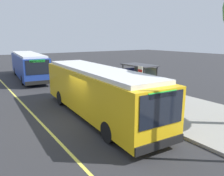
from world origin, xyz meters
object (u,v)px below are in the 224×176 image
Objects in this scene: route_sign_post at (140,82)px; transit_bus_main at (96,90)px; pedestrian_commuter at (117,83)px; waiting_bench at (139,90)px; transit_bus_second at (28,65)px.

transit_bus_main is at bearing -104.60° from route_sign_post.
route_sign_post is at bearing -13.63° from pedestrian_commuter.
pedestrian_commuter reaches higher than waiting_bench.
transit_bus_second is 14.74m from waiting_bench.
waiting_bench is (13.77, 5.17, -0.98)m from transit_bus_second.
transit_bus_main reaches higher than waiting_bench.
waiting_bench is (-1.95, 5.03, -0.98)m from transit_bus_main.
waiting_bench is 0.95× the size of pedestrian_commuter.
pedestrian_commuter is (-3.88, 0.94, -0.84)m from route_sign_post.
route_sign_post is 1.66× the size of pedestrian_commuter.
pedestrian_commuter is (12.56, 3.86, -0.50)m from transit_bus_second.
route_sign_post is at bearing -39.96° from waiting_bench.
transit_bus_main is 5.49m from waiting_bench.
pedestrian_commuter is (-3.16, 3.73, -0.50)m from transit_bus_main.
transit_bus_second is at bearing -159.42° from waiting_bench.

